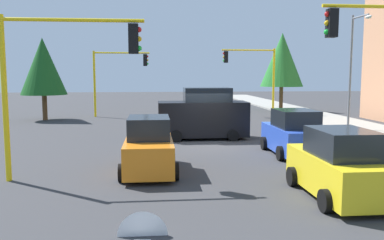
# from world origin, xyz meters

# --- Properties ---
(ground_plane) EXTENTS (120.00, 120.00, 0.00)m
(ground_plane) POSITION_xyz_m (0.00, 0.00, 0.00)
(ground_plane) COLOR #353538
(sidewalk_kerb) EXTENTS (80.00, 4.00, 0.15)m
(sidewalk_kerb) POSITION_xyz_m (-5.00, 10.50, 0.07)
(sidewalk_kerb) COLOR gray
(sidewalk_kerb) RESTS_ON ground
(traffic_signal_far_right) EXTENTS (0.36, 4.59, 5.37)m
(traffic_signal_far_right) POSITION_xyz_m (-14.00, -5.65, 3.82)
(traffic_signal_far_right) COLOR yellow
(traffic_signal_far_right) RESTS_ON ground
(traffic_signal_far_left) EXTENTS (0.36, 4.59, 5.65)m
(traffic_signal_far_left) POSITION_xyz_m (-14.00, 5.69, 4.00)
(traffic_signal_far_left) COLOR yellow
(traffic_signal_far_left) RESTS_ON ground
(traffic_signal_near_right) EXTENTS (0.36, 4.59, 5.37)m
(traffic_signal_near_right) POSITION_xyz_m (6.00, -5.65, 3.82)
(traffic_signal_near_right) COLOR yellow
(traffic_signal_near_right) RESTS_ON ground
(street_lamp_curbside) EXTENTS (2.15, 0.28, 7.00)m
(street_lamp_curbside) POSITION_xyz_m (-3.61, 9.20, 4.35)
(street_lamp_curbside) COLOR slate
(street_lamp_curbside) RESTS_ON ground
(tree_roadside_far) EXTENTS (4.04, 4.04, 7.38)m
(tree_roadside_far) POSITION_xyz_m (-18.00, 9.50, 4.84)
(tree_roadside_far) COLOR brown
(tree_roadside_far) RESTS_ON ground
(tree_opposite_side) EXTENTS (3.43, 3.43, 6.23)m
(tree_opposite_side) POSITION_xyz_m (-12.00, -11.00, 4.07)
(tree_opposite_side) COLOR brown
(tree_opposite_side) RESTS_ON ground
(delivery_van_black) EXTENTS (2.22, 4.80, 2.77)m
(delivery_van_black) POSITION_xyz_m (-2.00, -0.04, 1.28)
(delivery_van_black) COLOR black
(delivery_van_black) RESTS_ON ground
(car_blue) EXTENTS (3.87, 2.11, 1.98)m
(car_blue) POSITION_xyz_m (2.70, 3.33, 0.90)
(car_blue) COLOR blue
(car_blue) RESTS_ON ground
(car_orange) EXTENTS (3.90, 1.97, 1.98)m
(car_orange) POSITION_xyz_m (5.23, -2.91, 0.90)
(car_orange) COLOR orange
(car_orange) RESTS_ON ground
(car_yellow) EXTENTS (3.94, 1.99, 1.98)m
(car_yellow) POSITION_xyz_m (8.75, 2.48, 0.90)
(car_yellow) COLOR yellow
(car_yellow) RESTS_ON ground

